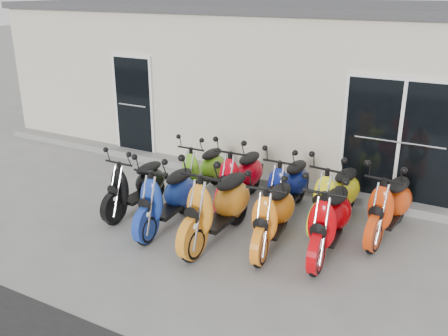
{
  "coord_description": "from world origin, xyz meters",
  "views": [
    {
      "loc": [
        3.95,
        -6.51,
        3.73
      ],
      "look_at": [
        0.0,
        0.6,
        0.75
      ],
      "focal_mm": 40.0,
      "sensor_mm": 36.0,
      "label": 1
    }
  ],
  "objects_px": {
    "scooter_front_red": "(330,210)",
    "scooter_back_yellow": "(336,187)",
    "scooter_front_orange_b": "(273,205)",
    "scooter_back_blue": "(288,178)",
    "scooter_front_blue": "(167,189)",
    "scooter_front_black": "(136,178)",
    "scooter_back_extra": "(390,197)",
    "scooter_back_red": "(240,169)",
    "scooter_front_orange_a": "(217,196)",
    "scooter_back_green": "(202,163)"
  },
  "relations": [
    {
      "from": "scooter_front_red",
      "to": "scooter_back_yellow",
      "type": "height_order",
      "value": "scooter_front_red"
    },
    {
      "from": "scooter_front_orange_b",
      "to": "scooter_back_blue",
      "type": "distance_m",
      "value": 1.2
    },
    {
      "from": "scooter_front_blue",
      "to": "scooter_back_blue",
      "type": "bearing_deg",
      "value": 39.03
    },
    {
      "from": "scooter_back_yellow",
      "to": "scooter_front_black",
      "type": "bearing_deg",
      "value": -153.75
    },
    {
      "from": "scooter_front_blue",
      "to": "scooter_back_yellow",
      "type": "xyz_separation_m",
      "value": [
        2.34,
        1.41,
        -0.01
      ]
    },
    {
      "from": "scooter_front_black",
      "to": "scooter_back_extra",
      "type": "bearing_deg",
      "value": 17.05
    },
    {
      "from": "scooter_front_red",
      "to": "scooter_back_blue",
      "type": "height_order",
      "value": "scooter_front_red"
    },
    {
      "from": "scooter_back_blue",
      "to": "scooter_back_extra",
      "type": "relative_size",
      "value": 0.98
    },
    {
      "from": "scooter_front_orange_b",
      "to": "scooter_back_extra",
      "type": "relative_size",
      "value": 0.99
    },
    {
      "from": "scooter_back_blue",
      "to": "scooter_back_red",
      "type": "bearing_deg",
      "value": -179.43
    },
    {
      "from": "scooter_front_orange_a",
      "to": "scooter_front_red",
      "type": "xyz_separation_m",
      "value": [
        1.61,
        0.44,
        -0.06
      ]
    },
    {
      "from": "scooter_front_blue",
      "to": "scooter_back_yellow",
      "type": "bearing_deg",
      "value": 26.6
    },
    {
      "from": "scooter_front_black",
      "to": "scooter_back_green",
      "type": "bearing_deg",
      "value": 65.83
    },
    {
      "from": "scooter_front_blue",
      "to": "scooter_front_red",
      "type": "bearing_deg",
      "value": 5.49
    },
    {
      "from": "scooter_back_yellow",
      "to": "scooter_back_extra",
      "type": "distance_m",
      "value": 0.85
    },
    {
      "from": "scooter_back_green",
      "to": "scooter_back_extra",
      "type": "height_order",
      "value": "scooter_back_extra"
    },
    {
      "from": "scooter_front_black",
      "to": "scooter_front_red",
      "type": "distance_m",
      "value": 3.37
    },
    {
      "from": "scooter_front_orange_a",
      "to": "scooter_front_red",
      "type": "height_order",
      "value": "scooter_front_orange_a"
    },
    {
      "from": "scooter_front_orange_b",
      "to": "scooter_back_yellow",
      "type": "bearing_deg",
      "value": 54.81
    },
    {
      "from": "scooter_back_blue",
      "to": "scooter_front_orange_a",
      "type": "bearing_deg",
      "value": -112.42
    },
    {
      "from": "scooter_front_orange_b",
      "to": "scooter_front_red",
      "type": "relative_size",
      "value": 0.96
    },
    {
      "from": "scooter_front_red",
      "to": "scooter_back_green",
      "type": "bearing_deg",
      "value": 155.68
    },
    {
      "from": "scooter_front_black",
      "to": "scooter_back_blue",
      "type": "relative_size",
      "value": 0.95
    },
    {
      "from": "scooter_back_red",
      "to": "scooter_back_yellow",
      "type": "xyz_separation_m",
      "value": [
        1.74,
        0.0,
        -0.0
      ]
    },
    {
      "from": "scooter_back_red",
      "to": "scooter_back_extra",
      "type": "xyz_separation_m",
      "value": [
        2.59,
        0.0,
        -0.0
      ]
    },
    {
      "from": "scooter_front_orange_b",
      "to": "scooter_back_green",
      "type": "xyz_separation_m",
      "value": [
        -1.98,
        1.23,
        -0.05
      ]
    },
    {
      "from": "scooter_back_blue",
      "to": "scooter_front_orange_b",
      "type": "bearing_deg",
      "value": -79.05
    },
    {
      "from": "scooter_front_orange_b",
      "to": "scooter_back_green",
      "type": "height_order",
      "value": "scooter_front_orange_b"
    },
    {
      "from": "scooter_front_red",
      "to": "scooter_back_blue",
      "type": "relative_size",
      "value": 1.05
    },
    {
      "from": "scooter_front_orange_a",
      "to": "scooter_back_red",
      "type": "distance_m",
      "value": 1.45
    },
    {
      "from": "scooter_front_orange_a",
      "to": "scooter_back_yellow",
      "type": "height_order",
      "value": "scooter_front_orange_a"
    },
    {
      "from": "scooter_front_black",
      "to": "scooter_back_blue",
      "type": "distance_m",
      "value": 2.6
    },
    {
      "from": "scooter_front_black",
      "to": "scooter_back_green",
      "type": "xyz_separation_m",
      "value": [
        0.58,
        1.24,
        -0.01
      ]
    },
    {
      "from": "scooter_front_orange_b",
      "to": "scooter_front_red",
      "type": "distance_m",
      "value": 0.83
    },
    {
      "from": "scooter_front_blue",
      "to": "scooter_back_extra",
      "type": "xyz_separation_m",
      "value": [
        3.19,
        1.41,
        -0.01
      ]
    },
    {
      "from": "scooter_back_red",
      "to": "scooter_front_blue",
      "type": "bearing_deg",
      "value": -115.77
    },
    {
      "from": "scooter_front_black",
      "to": "scooter_front_red",
      "type": "relative_size",
      "value": 0.9
    },
    {
      "from": "scooter_front_black",
      "to": "scooter_back_red",
      "type": "bearing_deg",
      "value": 40.23
    },
    {
      "from": "scooter_back_red",
      "to": "scooter_front_orange_a",
      "type": "bearing_deg",
      "value": -79.16
    },
    {
      "from": "scooter_back_yellow",
      "to": "scooter_back_green",
      "type": "bearing_deg",
      "value": -175.67
    },
    {
      "from": "scooter_front_black",
      "to": "scooter_front_orange_b",
      "type": "height_order",
      "value": "scooter_front_orange_b"
    },
    {
      "from": "scooter_back_green",
      "to": "scooter_back_blue",
      "type": "distance_m",
      "value": 1.74
    },
    {
      "from": "scooter_front_red",
      "to": "scooter_back_red",
      "type": "height_order",
      "value": "scooter_front_red"
    },
    {
      "from": "scooter_back_green",
      "to": "scooter_back_yellow",
      "type": "xyz_separation_m",
      "value": [
        2.58,
        -0.07,
        0.05
      ]
    },
    {
      "from": "scooter_front_orange_a",
      "to": "scooter_back_green",
      "type": "xyz_separation_m",
      "value": [
        -1.17,
        1.48,
        -0.13
      ]
    },
    {
      "from": "scooter_front_orange_a",
      "to": "scooter_back_yellow",
      "type": "distance_m",
      "value": 1.99
    },
    {
      "from": "scooter_back_green",
      "to": "scooter_back_extra",
      "type": "distance_m",
      "value": 3.43
    },
    {
      "from": "scooter_front_orange_b",
      "to": "scooter_back_green",
      "type": "distance_m",
      "value": 2.33
    },
    {
      "from": "scooter_front_orange_b",
      "to": "scooter_back_red",
      "type": "distance_m",
      "value": 1.62
    },
    {
      "from": "scooter_front_blue",
      "to": "scooter_back_green",
      "type": "distance_m",
      "value": 1.5
    }
  ]
}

